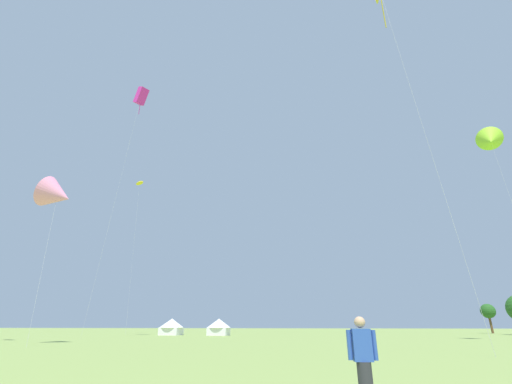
% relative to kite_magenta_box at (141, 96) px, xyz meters
% --- Properties ---
extents(kite_magenta_box, '(3.80, 3.08, 38.54)m').
position_rel_kite_magenta_box_xyz_m(kite_magenta_box, '(0.00, 0.00, 0.00)').
color(kite_magenta_box, '#E02DA3').
rests_on(kite_magenta_box, ground).
extents(kite_lime_delta, '(4.14, 4.49, 23.70)m').
position_rel_kite_magenta_box_xyz_m(kite_lime_delta, '(47.90, -3.99, -15.13)').
color(kite_lime_delta, '#99DB2D').
rests_on(kite_lime_delta, ground).
extents(kite_pink_delta, '(3.82, 3.53, 15.01)m').
position_rel_kite_magenta_box_xyz_m(kite_pink_delta, '(2.89, -16.57, -23.78)').
color(kite_pink_delta, pink).
rests_on(kite_pink_delta, ground).
extents(kite_yellow_parafoil, '(3.13, 2.45, 29.27)m').
position_rel_kite_magenta_box_xyz_m(kite_yellow_parafoil, '(-7.95, 16.97, -8.17)').
color(kite_yellow_parafoil, yellow).
rests_on(kite_yellow_parafoil, ground).
extents(person_spectator, '(0.57, 0.28, 1.73)m').
position_rel_kite_magenta_box_xyz_m(person_spectator, '(27.67, -36.17, -36.12)').
color(person_spectator, '#2D2D33').
rests_on(person_spectator, ground).
extents(festival_tent_right, '(4.02, 4.02, 2.61)m').
position_rel_kite_magenta_box_xyz_m(festival_tent_right, '(2.29, 15.19, -35.52)').
color(festival_tent_right, white).
rests_on(festival_tent_right, ground).
extents(festival_tent_left, '(3.95, 3.95, 2.57)m').
position_rel_kite_magenta_box_xyz_m(festival_tent_left, '(10.49, 15.19, -35.54)').
color(festival_tent_left, white).
rests_on(festival_tent_left, ground).
extents(tree_distant_right, '(2.89, 2.89, 5.78)m').
position_rel_kite_magenta_box_xyz_m(tree_distant_right, '(61.69, 39.75, -32.70)').
color(tree_distant_right, brown).
rests_on(tree_distant_right, ground).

